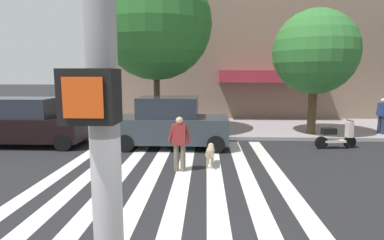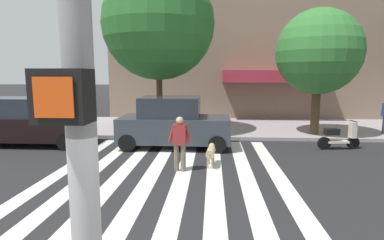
{
  "view_description": "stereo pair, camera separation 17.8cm",
  "coord_description": "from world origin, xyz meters",
  "views": [
    {
      "loc": [
        0.71,
        -2.25,
        2.86
      ],
      "look_at": [
        0.31,
        6.45,
        1.59
      ],
      "focal_mm": 29.28,
      "sensor_mm": 36.0,
      "label": 1
    },
    {
      "loc": [
        0.88,
        -2.24,
        2.86
      ],
      "look_at": [
        0.31,
        6.45,
        1.59
      ],
      "focal_mm": 29.28,
      "sensor_mm": 36.0,
      "label": 2
    }
  ],
  "objects": [
    {
      "name": "ground_plane",
      "position": [
        0.0,
        5.62,
        0.0
      ],
      "size": [
        160.0,
        160.0,
        0.0
      ],
      "primitive_type": "plane",
      "color": "#232326"
    },
    {
      "name": "street_tree_nearest",
      "position": [
        -1.58,
        12.17,
        5.11
      ],
      "size": [
        5.06,
        5.06,
        7.5
      ],
      "color": "#4C3823",
      "rests_on": "sidewalk_far"
    },
    {
      "name": "dog_on_leash",
      "position": [
        0.85,
        7.35,
        0.44
      ],
      "size": [
        0.31,
        1.11,
        0.65
      ],
      "color": "tan",
      "rests_on": "ground_plane"
    },
    {
      "name": "pedestrian_dog_walker",
      "position": [
        -0.07,
        6.74,
        0.93
      ],
      "size": [
        0.71,
        0.27,
        1.64
      ],
      "color": "#6B6051",
      "rests_on": "ground_plane"
    },
    {
      "name": "parked_scooter",
      "position": [
        5.76,
        9.9,
        0.48
      ],
      "size": [
        1.63,
        0.54,
        1.11
      ],
      "color": "black",
      "rests_on": "ground_plane"
    },
    {
      "name": "street_tree_middle",
      "position": [
        5.56,
        12.22,
        3.84
      ],
      "size": [
        3.76,
        3.76,
        5.59
      ],
      "color": "#4C3823",
      "rests_on": "sidewalk_far"
    },
    {
      "name": "parked_car_behind_first",
      "position": [
        -0.64,
        9.89,
        0.95
      ],
      "size": [
        4.32,
        2.07,
        1.98
      ],
      "color": "#2F373E",
      "rests_on": "ground_plane"
    },
    {
      "name": "parked_car_near_curb",
      "position": [
        -6.66,
        9.89,
        0.94
      ],
      "size": [
        4.86,
        1.97,
        1.93
      ],
      "color": "black",
      "rests_on": "ground_plane"
    },
    {
      "name": "sidewalk_far",
      "position": [
        0.0,
        14.24,
        0.07
      ],
      "size": [
        80.0,
        6.0,
        0.15
      ],
      "primitive_type": "cube",
      "color": "#9B9297",
      "rests_on": "ground_plane"
    },
    {
      "name": "pedestrian_bystander",
      "position": [
        8.77,
        12.33,
        1.08
      ],
      "size": [
        0.33,
        0.7,
        1.64
      ],
      "color": "#282D4C",
      "rests_on": "sidewalk_far"
    },
    {
      "name": "crosswalk_stripes",
      "position": [
        -0.39,
        5.62,
        0.0
      ],
      "size": [
        6.75,
        10.64,
        0.01
      ],
      "color": "silver",
      "rests_on": "ground_plane"
    }
  ]
}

